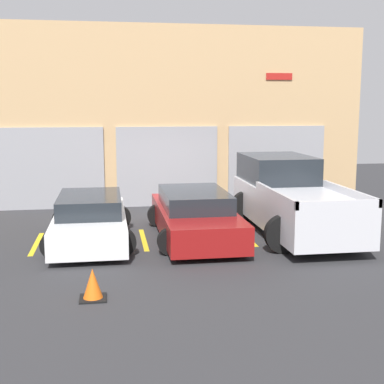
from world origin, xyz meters
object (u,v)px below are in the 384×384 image
object	(u,v)px
pickup_truck	(290,198)
sedan_white	(90,220)
sedan_side	(195,215)
traffic_cone	(93,285)

from	to	relation	value
pickup_truck	sedan_white	xyz separation A→B (m)	(-5.22, -0.30, -0.35)
sedan_side	sedan_white	bearing A→B (deg)	179.99
sedan_side	traffic_cone	bearing A→B (deg)	-121.29
pickup_truck	sedan_side	distance (m)	2.65
sedan_white	traffic_cone	bearing A→B (deg)	-87.82
traffic_cone	sedan_white	bearing A→B (deg)	92.18
pickup_truck	traffic_cone	size ratio (longest dim) A/B	9.91
sedan_white	traffic_cone	world-z (taller)	sedan_white
sedan_white	sedan_side	size ratio (longest dim) A/B	0.93
sedan_side	traffic_cone	distance (m)	4.74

